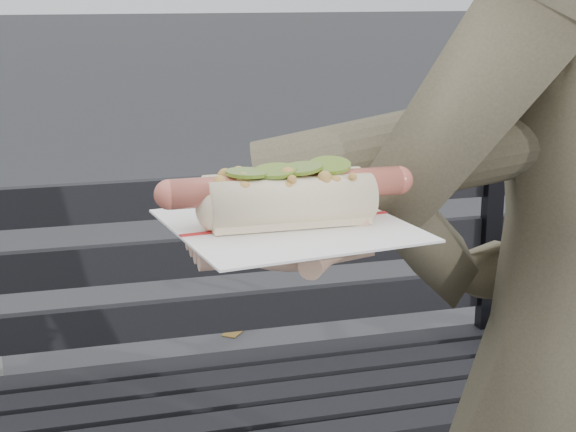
{
  "coord_description": "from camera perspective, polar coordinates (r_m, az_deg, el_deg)",
  "views": [
    {
      "loc": [
        -0.23,
        -0.8,
        1.25
      ],
      "look_at": [
        -0.03,
        -0.1,
        1.06
      ],
      "focal_mm": 55.0,
      "sensor_mm": 36.0,
      "label": 1
    }
  ],
  "objects": [
    {
      "name": "park_bench",
      "position": [
        1.78,
        -5.6,
        -9.47
      ],
      "size": [
        1.5,
        0.44,
        0.88
      ],
      "color": "black",
      "rests_on": "ground"
    },
    {
      "name": "held_hotdog",
      "position": [
        0.86,
        10.85,
        3.95
      ],
      "size": [
        0.62,
        0.3,
        0.2
      ],
      "color": "#443D2D"
    }
  ]
}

